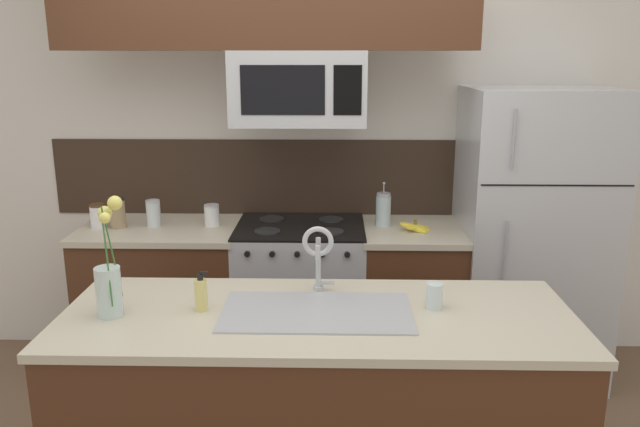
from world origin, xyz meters
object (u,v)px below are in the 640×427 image
(refrigerator, at_px, (530,236))
(storage_jar_tall, at_px, (98,216))
(stove_range, at_px, (301,298))
(drinking_glass, at_px, (434,296))
(dish_soap_bottle, at_px, (201,294))
(french_press, at_px, (383,209))
(sink_faucet, at_px, (318,250))
(storage_jar_squat, at_px, (212,215))
(storage_jar_short, at_px, (153,213))
(storage_jar_medium, at_px, (118,213))
(flower_vase, at_px, (109,282))
(microwave, at_px, (299,88))
(banana_bunch, at_px, (415,228))

(refrigerator, xyz_separation_m, storage_jar_tall, (-2.56, -0.05, 0.12))
(stove_range, bearing_deg, drinking_glass, -62.88)
(stove_range, height_order, dish_soap_bottle, dish_soap_bottle)
(refrigerator, bearing_deg, french_press, 177.37)
(french_press, height_order, drinking_glass, french_press)
(french_press, height_order, dish_soap_bottle, french_press)
(dish_soap_bottle, bearing_deg, refrigerator, 36.42)
(sink_faucet, bearing_deg, storage_jar_squat, 121.57)
(storage_jar_squat, relative_size, drinking_glass, 1.22)
(refrigerator, xyz_separation_m, storage_jar_short, (-2.25, -0.00, 0.12))
(storage_jar_tall, height_order, french_press, french_press)
(storage_jar_short, relative_size, drinking_glass, 1.51)
(storage_jar_medium, distance_m, storage_jar_squat, 0.55)
(stove_range, bearing_deg, flower_vase, -117.72)
(microwave, distance_m, dish_soap_bottle, 1.46)
(microwave, bearing_deg, storage_jar_squat, 173.95)
(storage_jar_tall, height_order, drinking_glass, storage_jar_tall)
(storage_jar_squat, height_order, french_press, french_press)
(storage_jar_squat, bearing_deg, microwave, -6.05)
(banana_bunch, bearing_deg, microwave, 176.55)
(stove_range, relative_size, banana_bunch, 4.92)
(storage_jar_squat, bearing_deg, banana_bunch, -4.60)
(microwave, relative_size, storage_jar_squat, 5.78)
(storage_jar_tall, distance_m, sink_faucet, 1.68)
(banana_bunch, relative_size, drinking_glass, 1.79)
(storage_jar_short, height_order, french_press, french_press)
(storage_jar_medium, relative_size, dish_soap_bottle, 1.12)
(storage_jar_medium, height_order, dish_soap_bottle, storage_jar_medium)
(stove_range, distance_m, french_press, 0.74)
(storage_jar_short, relative_size, banana_bunch, 0.84)
(stove_range, bearing_deg, sink_faucet, -82.70)
(storage_jar_tall, distance_m, storage_jar_squat, 0.67)
(refrigerator, bearing_deg, flower_vase, -147.38)
(french_press, relative_size, flower_vase, 0.56)
(storage_jar_tall, distance_m, french_press, 1.69)
(drinking_glass, bearing_deg, sink_faucet, 163.44)
(stove_range, relative_size, storage_jar_short, 5.84)
(microwave, relative_size, drinking_glass, 7.05)
(stove_range, height_order, storage_jar_medium, storage_jar_medium)
(stove_range, bearing_deg, microwave, -89.84)
(storage_jar_medium, relative_size, storage_jar_squat, 1.43)
(stove_range, xyz_separation_m, dish_soap_bottle, (-0.33, -1.23, 0.52))
(microwave, height_order, banana_bunch, microwave)
(microwave, bearing_deg, french_press, 9.30)
(stove_range, height_order, banana_bunch, banana_bunch)
(storage_jar_tall, relative_size, drinking_glass, 1.37)
(drinking_glass, bearing_deg, french_press, 95.25)
(sink_faucet, xyz_separation_m, flower_vase, (-0.81, -0.24, -0.06))
(storage_jar_short, height_order, banana_bunch, storage_jar_short)
(storage_jar_tall, distance_m, dish_soap_bottle, 1.48)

